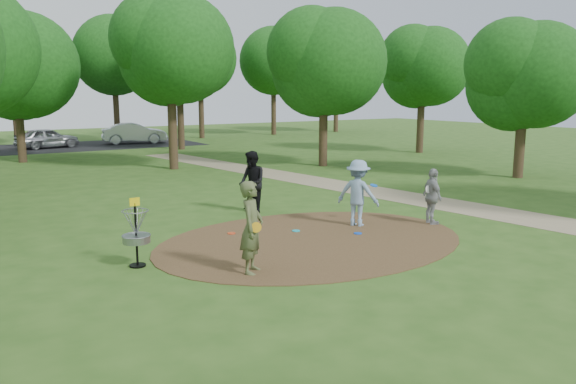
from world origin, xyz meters
TOP-DOWN VIEW (x-y plane):
  - ground at (0.00, 0.00)m, footprint 100.00×100.00m
  - dirt_clearing at (0.00, 0.00)m, footprint 8.40×8.40m
  - footpath at (6.50, 2.00)m, footprint 7.55×39.89m
  - parking_lot at (2.00, 30.00)m, footprint 14.00×8.00m
  - player_observer_with_disc at (-2.58, -1.45)m, footprint 0.84×0.85m
  - player_throwing_with_disc at (2.02, 0.67)m, footprint 1.38×1.42m
  - player_walking_with_disc at (0.34, 3.86)m, footprint 0.81×1.01m
  - player_waiting_with_disc at (3.96, -0.33)m, footprint 0.68×1.03m
  - disc_ground_cyan at (0.15, 1.02)m, footprint 0.22×0.22m
  - disc_ground_blue at (1.40, -0.11)m, footprint 0.22×0.22m
  - disc_ground_red at (-1.48, 1.73)m, footprint 0.22×0.22m
  - car_left at (-1.46, 29.60)m, footprint 4.35×2.53m
  - car_right at (4.67, 29.93)m, footprint 4.89×2.54m
  - disc_golf_basket at (-4.50, 0.30)m, footprint 0.63×0.63m
  - tree_ring at (2.01, 9.10)m, footprint 36.61×45.64m

SIDE VIEW (x-z plane):
  - ground at x=0.00m, z-range 0.00..0.00m
  - parking_lot at x=2.00m, z-range 0.00..0.01m
  - footpath at x=6.50m, z-range 0.00..0.01m
  - dirt_clearing at x=0.00m, z-range 0.00..0.02m
  - disc_ground_cyan at x=0.15m, z-range 0.02..0.04m
  - disc_ground_blue at x=1.40m, z-range 0.02..0.04m
  - disc_ground_red at x=-1.48m, z-range 0.02..0.04m
  - car_left at x=-1.46m, z-range 0.00..1.39m
  - car_right at x=4.67m, z-range 0.00..1.53m
  - player_waiting_with_disc at x=3.96m, z-range 0.00..1.64m
  - disc_golf_basket at x=-4.50m, z-range 0.10..1.64m
  - player_throwing_with_disc at x=2.02m, z-range 0.00..1.91m
  - player_walking_with_disc at x=0.34m, z-range 0.00..1.97m
  - player_observer_with_disc at x=-2.58m, z-range 0.00..1.98m
  - tree_ring at x=2.01m, z-range 0.64..9.63m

